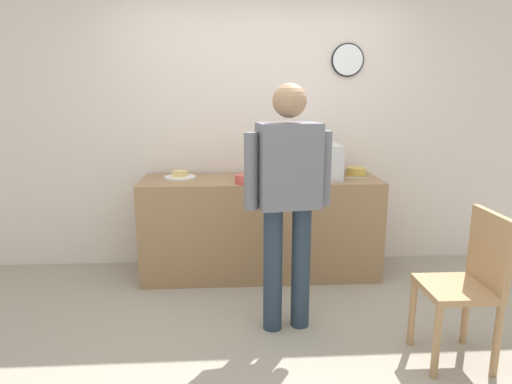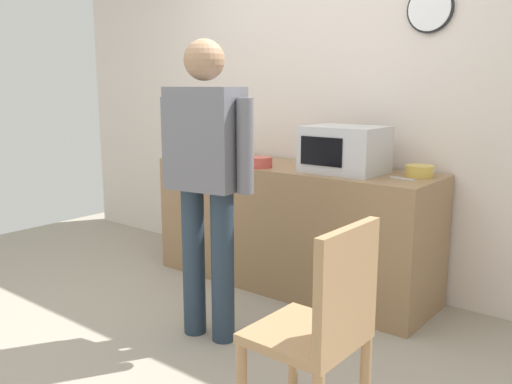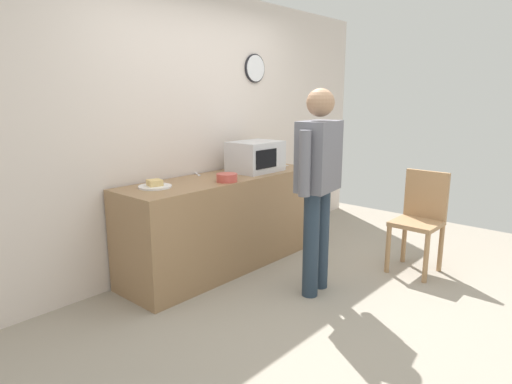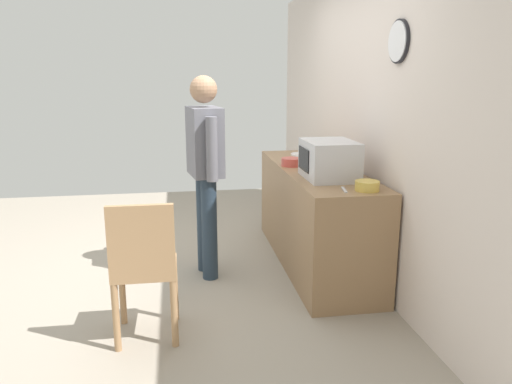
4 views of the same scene
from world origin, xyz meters
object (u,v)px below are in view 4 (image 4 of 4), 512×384
at_px(microwave, 329,160).
at_px(fork_utensil, 344,190).
at_px(wooden_chair, 144,265).
at_px(sandwich_plate, 304,153).
at_px(cereal_bowl, 292,162).
at_px(person_standing, 205,162).
at_px(salad_bowl, 367,186).
at_px(spoon_utensil, 342,165).

distance_m(microwave, fork_utensil, 0.44).
bearing_deg(wooden_chair, sandwich_plate, 140.83).
xyz_separation_m(cereal_bowl, wooden_chair, (1.29, -1.25, -0.39)).
relative_size(cereal_bowl, fork_utensil, 1.08).
bearing_deg(wooden_chair, microwave, 116.85).
relative_size(person_standing, wooden_chair, 1.79).
bearing_deg(cereal_bowl, salad_bowl, 16.98).
bearing_deg(spoon_utensil, cereal_bowl, -97.46).
distance_m(sandwich_plate, spoon_utensil, 0.66).
distance_m(sandwich_plate, salad_bowl, 1.59).
height_order(person_standing, wooden_chair, person_standing).
height_order(salad_bowl, spoon_utensil, salad_bowl).
xyz_separation_m(salad_bowl, person_standing, (-0.77, -1.10, 0.07)).
distance_m(sandwich_plate, wooden_chair, 2.43).
bearing_deg(spoon_utensil, wooden_chair, -54.24).
distance_m(salad_bowl, spoon_utensil, 0.97).
relative_size(spoon_utensil, wooden_chair, 0.18).
distance_m(microwave, spoon_utensil, 0.61).
height_order(salad_bowl, person_standing, person_standing).
distance_m(salad_bowl, wooden_chair, 1.63).
relative_size(fork_utensil, spoon_utensil, 1.00).
bearing_deg(person_standing, salad_bowl, 54.95).
relative_size(salad_bowl, fork_utensil, 1.02).
distance_m(sandwich_plate, person_standing, 1.34).
height_order(sandwich_plate, spoon_utensil, sandwich_plate).
distance_m(person_standing, wooden_chair, 1.23).
distance_m(microwave, person_standing, 1.01).
height_order(microwave, wooden_chair, microwave).
height_order(sandwich_plate, person_standing, person_standing).
bearing_deg(salad_bowl, microwave, -162.28).
bearing_deg(spoon_utensil, person_standing, -81.34).
bearing_deg(salad_bowl, fork_utensil, -103.31).
height_order(sandwich_plate, wooden_chair, sandwich_plate).
xyz_separation_m(microwave, spoon_utensil, (-0.51, 0.29, -0.15)).
xyz_separation_m(sandwich_plate, fork_utensil, (1.56, -0.11, -0.01)).
bearing_deg(microwave, sandwich_plate, 175.00).
relative_size(salad_bowl, wooden_chair, 0.19).
distance_m(salad_bowl, fork_utensil, 0.16).
bearing_deg(fork_utensil, wooden_chair, -77.79).
height_order(microwave, cereal_bowl, microwave).
height_order(salad_bowl, wooden_chair, salad_bowl).
xyz_separation_m(sandwich_plate, cereal_bowl, (0.57, -0.27, 0.02)).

